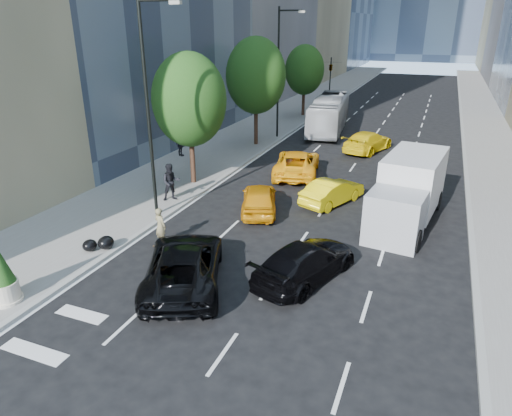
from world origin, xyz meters
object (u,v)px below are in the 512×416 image
at_px(black_sedan_mercedes, 305,262).
at_px(box_truck, 408,191).
at_px(skateboarder, 161,228).
at_px(planter_shrub, 1,273).
at_px(black_sedan_lincoln, 184,265).
at_px(city_bus, 329,114).

distance_m(black_sedan_mercedes, box_truck, 7.55).
distance_m(skateboarder, planter_shrub, 6.31).
bearing_deg(black_sedan_lincoln, skateboarder, -67.01).
relative_size(skateboarder, box_truck, 0.24).
distance_m(black_sedan_lincoln, planter_shrub, 6.07).
distance_m(skateboarder, city_bus, 25.19).
xyz_separation_m(black_sedan_lincoln, black_sedan_mercedes, (4.02, 2.00, -0.07)).
bearing_deg(box_truck, planter_shrub, -126.93).
height_order(box_truck, planter_shrub, box_truck).
bearing_deg(city_bus, black_sedan_mercedes, -85.07).
distance_m(black_sedan_lincoln, box_truck, 11.35).
height_order(black_sedan_lincoln, box_truck, box_truck).
bearing_deg(city_bus, black_sedan_lincoln, -94.16).
relative_size(skateboarder, black_sedan_lincoln, 0.29).
bearing_deg(black_sedan_mercedes, city_bus, -59.91).
relative_size(city_bus, box_truck, 1.57).
height_order(black_sedan_lincoln, black_sedan_mercedes, black_sedan_lincoln).
distance_m(city_bus, planter_shrub, 31.18).
bearing_deg(box_truck, black_sedan_lincoln, -121.21).
distance_m(city_bus, box_truck, 20.35).
height_order(black_sedan_lincoln, planter_shrub, planter_shrub).
xyz_separation_m(black_sedan_lincoln, planter_shrub, (-4.95, -3.48, 0.43)).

